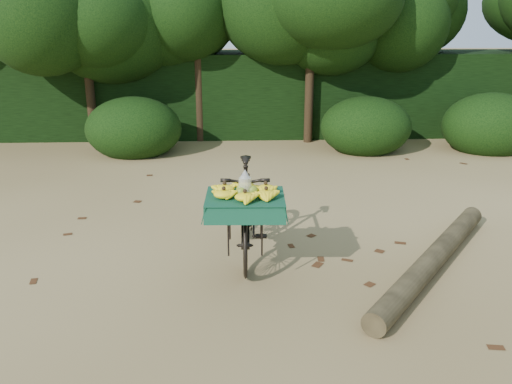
{
  "coord_description": "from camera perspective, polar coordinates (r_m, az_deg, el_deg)",
  "views": [
    {
      "loc": [
        -1.1,
        -6.04,
        2.56
      ],
      "look_at": [
        -0.87,
        -0.66,
        0.81
      ],
      "focal_mm": 38.0,
      "sensor_mm": 36.0,
      "label": 1
    }
  ],
  "objects": [
    {
      "name": "tree_row",
      "position": [
        11.56,
        -0.27,
        15.26
      ],
      "size": [
        14.5,
        2.0,
        4.0
      ],
      "primitive_type": null,
      "color": "black",
      "rests_on": "ground"
    },
    {
      "name": "leaf_litter",
      "position": [
        7.24,
        6.41,
        -2.74
      ],
      "size": [
        7.0,
        7.3,
        0.01
      ],
      "primitive_type": null,
      "color": "#452612",
      "rests_on": "ground"
    },
    {
      "name": "ground",
      "position": [
        6.65,
        7.24,
        -4.77
      ],
      "size": [
        80.0,
        80.0,
        0.0
      ],
      "primitive_type": "plane",
      "color": "tan",
      "rests_on": "ground"
    },
    {
      "name": "vendor_bicycle",
      "position": [
        5.93,
        -1.09,
        -1.81
      ],
      "size": [
        0.79,
        1.82,
        1.07
      ],
      "rotation": [
        0.0,
        0.0,
        -0.03
      ],
      "color": "black",
      "rests_on": "ground"
    },
    {
      "name": "fallen_log",
      "position": [
        6.07,
        18.18,
        -6.69
      ],
      "size": [
        2.11,
        2.67,
        0.23
      ],
      "primitive_type": "cylinder",
      "rotation": [
        1.57,
        0.0,
        -0.65
      ],
      "color": "brown",
      "rests_on": "ground"
    },
    {
      "name": "bush_clumps",
      "position": [
        10.67,
        6.21,
        6.53
      ],
      "size": [
        8.8,
        1.7,
        0.9
      ],
      "primitive_type": null,
      "color": "black",
      "rests_on": "ground"
    },
    {
      "name": "hedge_backdrop",
      "position": [
        12.5,
        2.62,
        10.39
      ],
      "size": [
        26.0,
        1.8,
        1.8
      ],
      "primitive_type": "cube",
      "color": "black",
      "rests_on": "ground"
    }
  ]
}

